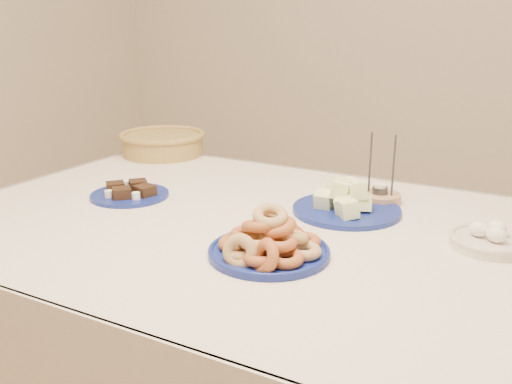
# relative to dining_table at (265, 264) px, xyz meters

# --- Properties ---
(dining_table) EXTENTS (1.71, 1.11, 0.75)m
(dining_table) POSITION_rel_dining_table_xyz_m (0.00, 0.00, 0.00)
(dining_table) COLOR brown
(dining_table) RESTS_ON ground
(donut_platter) EXTENTS (0.29, 0.29, 0.12)m
(donut_platter) POSITION_rel_dining_table_xyz_m (0.10, -0.17, 0.14)
(donut_platter) COLOR navy
(donut_platter) RESTS_ON dining_table
(melon_plate) EXTENTS (0.37, 0.37, 0.10)m
(melon_plate) POSITION_rel_dining_table_xyz_m (0.14, 0.18, 0.13)
(melon_plate) COLOR navy
(melon_plate) RESTS_ON dining_table
(brownie_plate) EXTENTS (0.30, 0.30, 0.04)m
(brownie_plate) POSITION_rel_dining_table_xyz_m (-0.45, 0.02, 0.12)
(brownie_plate) COLOR navy
(brownie_plate) RESTS_ON dining_table
(wicker_basket) EXTENTS (0.35, 0.35, 0.09)m
(wicker_basket) POSITION_rel_dining_table_xyz_m (-0.70, 0.49, 0.15)
(wicker_basket) COLOR olive
(wicker_basket) RESTS_ON dining_table
(candle_holder) EXTENTS (0.13, 0.13, 0.20)m
(candle_holder) POSITION_rel_dining_table_xyz_m (0.20, 0.31, 0.12)
(candle_holder) COLOR #A7805C
(candle_holder) RESTS_ON dining_table
(egg_bowl) EXTENTS (0.21, 0.21, 0.06)m
(egg_bowl) POSITION_rel_dining_table_xyz_m (0.51, 0.12, 0.12)
(egg_bowl) COLOR beige
(egg_bowl) RESTS_ON dining_table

